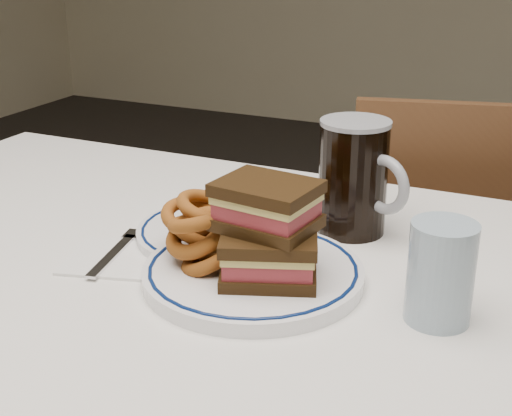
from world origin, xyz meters
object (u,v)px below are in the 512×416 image
at_px(beer_mug, 355,177).
at_px(far_plate, 222,232).
at_px(chair_far, 444,272).
at_px(main_plate, 253,273).
at_px(reuben_sandwich, 268,231).

distance_m(beer_mug, far_plate, 0.21).
bearing_deg(beer_mug, chair_far, 82.61).
bearing_deg(far_plate, main_plate, -46.26).
relative_size(beer_mug, far_plate, 0.69).
relative_size(chair_far, beer_mug, 5.23).
bearing_deg(reuben_sandwich, main_plate, 153.21).
relative_size(reuben_sandwich, far_plate, 0.58).
xyz_separation_m(main_plate, reuben_sandwich, (0.03, -0.01, 0.07)).
height_order(reuben_sandwich, beer_mug, beer_mug).
relative_size(main_plate, beer_mug, 1.67).
relative_size(chair_far, far_plate, 3.59).
distance_m(main_plate, far_plate, 0.14).
distance_m(main_plate, beer_mug, 0.22).
bearing_deg(main_plate, far_plate, 133.74).
bearing_deg(chair_far, main_plate, -100.56).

